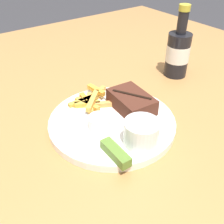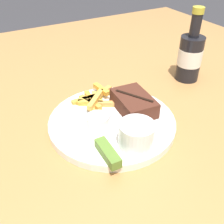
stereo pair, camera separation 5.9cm
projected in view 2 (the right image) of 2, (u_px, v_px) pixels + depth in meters
The scene contains 9 objects.
dining_table at pixel (112, 142), 0.64m from camera, with size 1.59×1.60×0.73m.
dinner_plate at pixel (112, 122), 0.60m from camera, with size 0.29×0.29×0.02m.
steak_portion at pixel (134, 103), 0.62m from camera, with size 0.12×0.08×0.04m.
fries_pile at pixel (94, 99), 0.65m from camera, with size 0.10×0.12×0.02m.
coleslaw_cup at pixel (135, 134), 0.51m from camera, with size 0.07×0.07×0.05m.
dipping_sauce_cup at pixel (98, 121), 0.57m from camera, with size 0.05×0.05×0.03m.
pickle_spear at pixel (108, 153), 0.50m from camera, with size 0.08×0.02×0.02m.
fork_utensil at pixel (84, 110), 0.63m from camera, with size 0.12×0.08×0.00m.
beer_bottle at pixel (190, 56), 0.75m from camera, with size 0.07×0.07×0.21m.
Camera 2 is at (0.42, -0.23, 1.11)m, focal length 42.00 mm.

